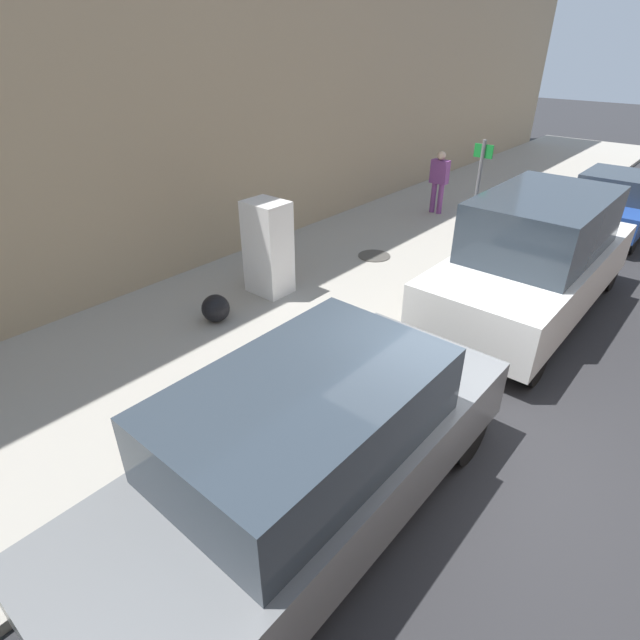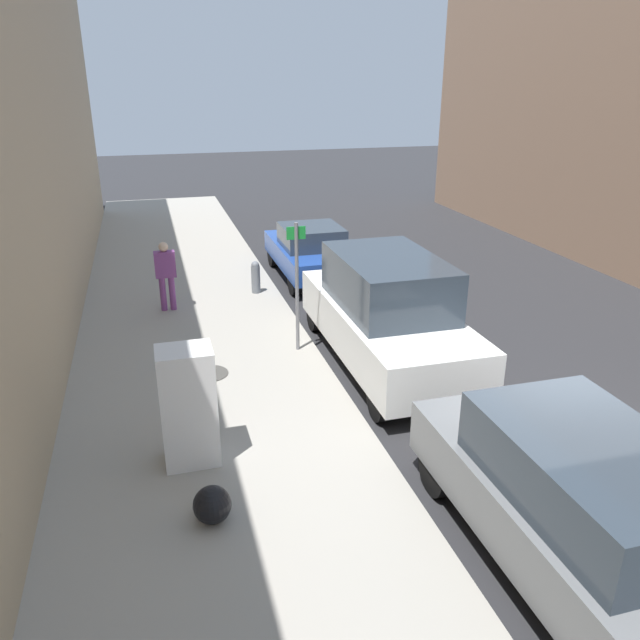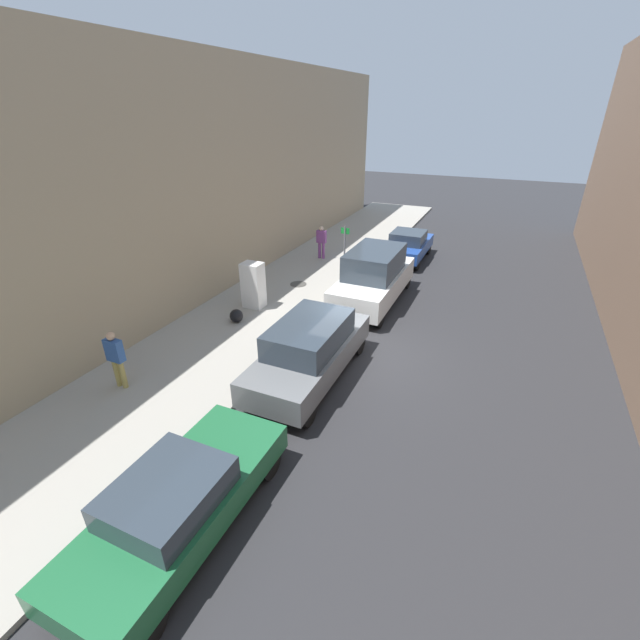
{
  "view_description": "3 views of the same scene",
  "coord_description": "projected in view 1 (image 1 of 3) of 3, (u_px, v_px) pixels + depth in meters",
  "views": [
    {
      "loc": [
        1.44,
        -4.41,
        4.32
      ],
      "look_at": [
        -2.08,
        -0.29,
        1.23
      ],
      "focal_mm": 28.0,
      "sensor_mm": 36.0,
      "label": 1
    },
    {
      "loc": [
        -5.04,
        -6.3,
        5.21
      ],
      "look_at": [
        -2.57,
        2.54,
        1.59
      ],
      "focal_mm": 35.0,
      "sensor_mm": 36.0,
      "label": 2
    },
    {
      "loc": [
        3.54,
        -11.06,
        6.95
      ],
      "look_at": [
        -1.6,
        0.41,
        0.64
      ],
      "focal_mm": 24.0,
      "sensor_mm": 36.0,
      "label": 3
    }
  ],
  "objects": [
    {
      "name": "parked_hatchback_blue",
      "position": [
        616.0,
        201.0,
        12.31
      ],
      "size": [
        1.75,
        3.9,
        1.47
      ],
      "color": "#23479E",
      "rests_on": "ground"
    },
    {
      "name": "trash_bag",
      "position": [
        216.0,
        308.0,
        8.31
      ],
      "size": [
        0.47,
        0.47,
        0.47
      ],
      "primitive_type": "sphere",
      "color": "black",
      "rests_on": "sidewalk_slab"
    },
    {
      "name": "manhole_cover",
      "position": [
        374.0,
        256.0,
        10.88
      ],
      "size": [
        0.7,
        0.7,
        0.02
      ],
      "primitive_type": "cylinder",
      "color": "#47443F",
      "rests_on": "sidewalk_slab"
    },
    {
      "name": "parked_van_white",
      "position": [
        535.0,
        258.0,
        8.43
      ],
      "size": [
        1.98,
        5.12,
        2.13
      ],
      "color": "silver",
      "rests_on": "ground"
    },
    {
      "name": "pedestrian_walking_far",
      "position": [
        439.0,
        178.0,
        13.11
      ],
      "size": [
        0.46,
        0.22,
        1.61
      ],
      "rotation": [
        0.0,
        0.0,
        5.4
      ],
      "color": "#7A3D7F",
      "rests_on": "sidewalk_slab"
    },
    {
      "name": "discarded_refrigerator",
      "position": [
        268.0,
        248.0,
        8.99
      ],
      "size": [
        0.75,
        0.61,
        1.71
      ],
      "color": "white",
      "rests_on": "sidewalk_slab"
    },
    {
      "name": "parked_suv_gray",
      "position": [
        307.0,
        453.0,
        4.68
      ],
      "size": [
        1.86,
        4.89,
        1.76
      ],
      "color": "slate",
      "rests_on": "ground"
    },
    {
      "name": "ground_plane",
      "position": [
        470.0,
        458.0,
        5.87
      ],
      "size": [
        80.0,
        80.0,
        0.0
      ],
      "primitive_type": "plane",
      "color": "#28282B"
    },
    {
      "name": "sidewalk_slab",
      "position": [
        227.0,
        329.0,
        8.3
      ],
      "size": [
        4.66,
        44.0,
        0.13
      ],
      "primitive_type": "cube",
      "color": "#9E998E",
      "rests_on": "ground"
    },
    {
      "name": "fire_hydrant",
      "position": [
        526.0,
        207.0,
        12.59
      ],
      "size": [
        0.22,
        0.22,
        0.81
      ],
      "color": "slate",
      "rests_on": "sidewalk_slab"
    },
    {
      "name": "building_facade_near",
      "position": [
        61.0,
        31.0,
        8.15
      ],
      "size": [
        2.41,
        39.6,
        8.76
      ],
      "primitive_type": "cube",
      "color": "tan",
      "rests_on": "ground"
    },
    {
      "name": "street_sign_post",
      "position": [
        475.0,
        201.0,
        9.57
      ],
      "size": [
        0.36,
        0.07,
        2.55
      ],
      "color": "slate",
      "rests_on": "sidewalk_slab"
    }
  ]
}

